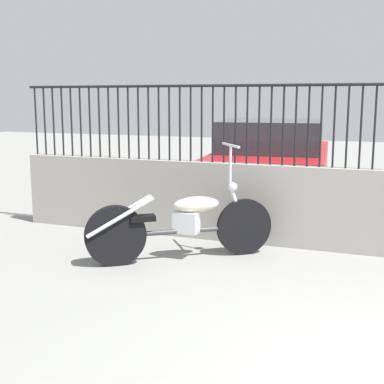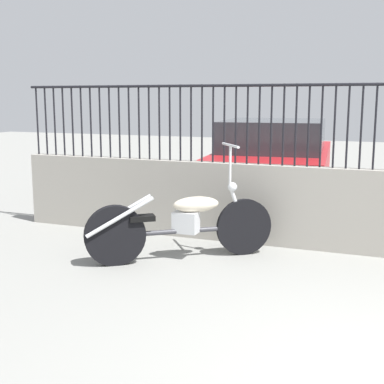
{
  "view_description": "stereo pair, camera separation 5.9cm",
  "coord_description": "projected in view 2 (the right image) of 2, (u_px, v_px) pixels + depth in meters",
  "views": [
    {
      "loc": [
        -0.28,
        -3.38,
        1.83
      ],
      "look_at": [
        -2.55,
        2.54,
        0.7
      ],
      "focal_mm": 50.0,
      "sensor_mm": 36.0,
      "label": 1
    },
    {
      "loc": [
        -0.22,
        -3.36,
        1.83
      ],
      "look_at": [
        -2.55,
        2.54,
        0.7
      ],
      "focal_mm": 50.0,
      "sensor_mm": 36.0,
      "label": 2
    }
  ],
  "objects": [
    {
      "name": "motorcycle_dark_grey",
      "position": [
        173.0,
        224.0,
        6.01
      ],
      "size": [
        1.8,
        1.4,
        1.31
      ],
      "rotation": [
        0.0,
        0.0,
        0.64
      ],
      "color": "black",
      "rests_on": "ground_plane"
    },
    {
      "name": "car_red",
      "position": [
        274.0,
        161.0,
        9.41
      ],
      "size": [
        2.27,
        4.36,
        1.44
      ],
      "rotation": [
        0.0,
        0.0,
        1.68
      ],
      "color": "black",
      "rests_on": "ground_plane"
    }
  ]
}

